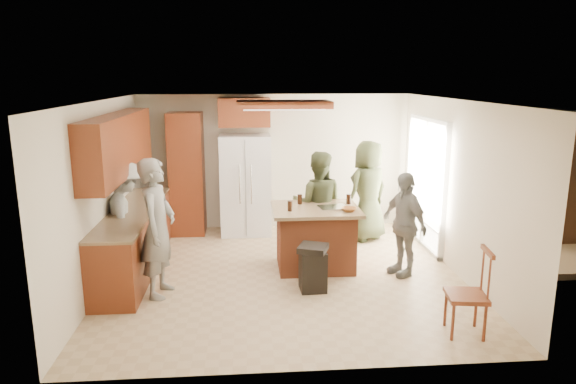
{
  "coord_description": "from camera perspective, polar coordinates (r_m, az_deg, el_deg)",
  "views": [
    {
      "loc": [
        -0.52,
        -6.98,
        2.83
      ],
      "look_at": [
        0.08,
        0.37,
        1.15
      ],
      "focal_mm": 32.0,
      "sensor_mm": 36.0,
      "label": 1
    }
  ],
  "objects": [
    {
      "name": "person_front_left",
      "position": [
        6.83,
        -14.28,
        -3.9
      ],
      "size": [
        0.59,
        0.74,
        1.82
      ],
      "primitive_type": "imported",
      "rotation": [
        0.0,
        0.0,
        1.41
      ],
      "color": "gray",
      "rests_on": "ground"
    },
    {
      "name": "person_counter",
      "position": [
        7.76,
        -17.63,
        -2.74
      ],
      "size": [
        0.83,
        1.18,
        1.66
      ],
      "primitive_type": "imported",
      "rotation": [
        0.0,
        0.0,
        1.92
      ],
      "color": "gray",
      "rests_on": "ground"
    },
    {
      "name": "refrigerator",
      "position": [
        9.31,
        -4.73,
        0.81
      ],
      "size": [
        0.9,
        0.76,
        1.8
      ],
      "color": "white",
      "rests_on": "ground"
    },
    {
      "name": "room_shell",
      "position": [
        10.11,
        24.42,
        0.46
      ],
      "size": [
        8.0,
        5.2,
        5.0
      ],
      "color": "tan",
      "rests_on": "ground"
    },
    {
      "name": "person_side_right",
      "position": [
        7.53,
        12.74,
        -3.49
      ],
      "size": [
        0.75,
        0.99,
        1.51
      ],
      "primitive_type": "imported",
      "rotation": [
        0.0,
        0.0,
        -1.19
      ],
      "color": "gray",
      "rests_on": "ground"
    },
    {
      "name": "person_behind_left",
      "position": [
        8.1,
        3.33,
        -1.39
      ],
      "size": [
        0.9,
        0.64,
        1.69
      ],
      "primitive_type": "imported",
      "rotation": [
        0.0,
        0.0,
        2.97
      ],
      "color": "#3C4427",
      "rests_on": "ground"
    },
    {
      "name": "trash_bin",
      "position": [
        6.95,
        2.78,
        -8.38
      ],
      "size": [
        0.46,
        0.46,
        0.63
      ],
      "color": "black",
      "rests_on": "ground"
    },
    {
      "name": "island_items",
      "position": [
        7.52,
        4.94,
        -1.58
      ],
      "size": [
        1.01,
        0.65,
        0.15
      ],
      "color": "silver",
      "rests_on": "kitchen_island"
    },
    {
      "name": "left_cabinetry",
      "position": [
        7.81,
        -17.26,
        -1.65
      ],
      "size": [
        0.64,
        3.0,
        2.3
      ],
      "color": "maroon",
      "rests_on": "ground"
    },
    {
      "name": "kitchen_island",
      "position": [
        7.69,
        3.04,
        -5.02
      ],
      "size": [
        1.28,
        1.03,
        0.93
      ],
      "color": "brown",
      "rests_on": "ground"
    },
    {
      "name": "person_behind_right",
      "position": [
        8.99,
        8.87,
        0.12
      ],
      "size": [
        1.02,
        0.93,
        1.75
      ],
      "primitive_type": "imported",
      "rotation": [
        0.0,
        0.0,
        3.7
      ],
      "color": "#323921",
      "rests_on": "ground"
    },
    {
      "name": "back_wall_units",
      "position": [
        9.33,
        -9.6,
        3.7
      ],
      "size": [
        1.8,
        0.6,
        2.45
      ],
      "color": "maroon",
      "rests_on": "ground"
    },
    {
      "name": "spindle_chair",
      "position": [
        6.11,
        19.39,
        -10.81
      ],
      "size": [
        0.48,
        0.48,
        0.99
      ],
      "color": "maroon",
      "rests_on": "ground"
    }
  ]
}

